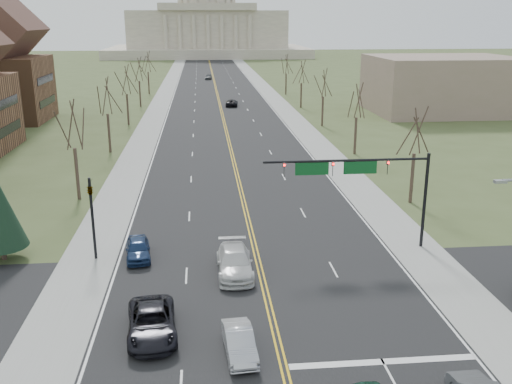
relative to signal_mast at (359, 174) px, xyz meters
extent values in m
plane|color=#3F4D26|center=(-7.45, -13.50, -5.76)|extent=(600.00, 600.00, 0.00)
cube|color=black|center=(-7.45, 96.50, -5.76)|extent=(20.00, 380.00, 0.01)
cube|color=black|center=(-7.45, -7.50, -5.76)|extent=(120.00, 14.00, 0.01)
cube|color=gray|center=(-19.45, 96.50, -5.75)|extent=(4.00, 380.00, 0.03)
cube|color=gray|center=(4.55, 96.50, -5.75)|extent=(4.00, 380.00, 0.03)
cube|color=gold|center=(-7.45, 96.50, -5.75)|extent=(0.42, 380.00, 0.01)
cube|color=silver|center=(-17.25, 96.50, -5.75)|extent=(0.15, 380.00, 0.01)
cube|color=silver|center=(2.35, 96.50, -5.75)|extent=(0.15, 380.00, 0.01)
cube|color=silver|center=(-2.45, -14.50, -5.75)|extent=(9.50, 0.50, 0.01)
cube|color=beige|center=(-7.45, 236.50, -3.76)|extent=(90.00, 60.00, 4.00)
cube|color=beige|center=(-7.45, 236.50, 6.24)|extent=(70.00, 40.00, 16.00)
cube|color=beige|center=(-7.45, 216.00, 15.74)|extent=(42.00, 3.00, 3.00)
cylinder|color=black|center=(5.05, 0.00, -2.16)|extent=(0.24, 0.24, 7.20)
cylinder|color=black|center=(-0.95, 0.00, 1.04)|extent=(12.00, 0.18, 0.18)
imported|color=black|center=(2.05, 0.00, 0.49)|extent=(0.35, 0.40, 1.10)
sphere|color=#FF0C0C|center=(2.05, -0.15, 0.84)|extent=(0.18, 0.18, 0.18)
imported|color=black|center=(-1.95, 0.00, 0.49)|extent=(0.35, 0.40, 1.10)
sphere|color=#FF0C0C|center=(-1.95, -0.15, 0.84)|extent=(0.18, 0.18, 0.18)
imported|color=black|center=(-5.45, 0.00, 0.49)|extent=(0.35, 0.40, 1.10)
sphere|color=#FF0C0C|center=(-5.45, -0.15, 0.84)|extent=(0.18, 0.18, 0.18)
cube|color=#0C4C1E|center=(0.05, 0.00, 0.49)|extent=(2.40, 0.12, 0.90)
cube|color=#0C4C1E|center=(-3.45, 0.00, 0.49)|extent=(2.40, 0.12, 0.90)
cylinder|color=black|center=(-18.95, 0.00, -2.76)|extent=(0.20, 0.20, 6.00)
imported|color=black|center=(-18.95, 0.00, -0.56)|extent=(0.32, 0.36, 0.99)
cube|color=gray|center=(3.05, -13.50, 3.19)|extent=(0.60, 0.25, 0.15)
cylinder|color=#33261E|center=(8.05, 10.50, -3.42)|extent=(0.32, 0.32, 4.68)
cylinder|color=#33261E|center=(-22.95, 14.50, -3.29)|extent=(0.32, 0.32, 4.95)
cylinder|color=#33261E|center=(8.05, 30.50, -3.42)|extent=(0.32, 0.32, 4.68)
cylinder|color=#33261E|center=(-22.95, 34.50, -3.29)|extent=(0.32, 0.32, 4.95)
cylinder|color=#33261E|center=(8.05, 50.50, -3.42)|extent=(0.32, 0.32, 4.68)
cylinder|color=#33261E|center=(-22.95, 54.50, -3.29)|extent=(0.32, 0.32, 4.95)
cylinder|color=#33261E|center=(8.05, 70.50, -3.42)|extent=(0.32, 0.32, 4.68)
cylinder|color=#33261E|center=(-22.95, 74.50, -3.29)|extent=(0.32, 0.32, 4.95)
cylinder|color=#33261E|center=(8.05, 90.50, -3.42)|extent=(0.32, 0.32, 4.68)
cylinder|color=#33261E|center=(-22.95, 94.50, -3.29)|extent=(0.32, 0.32, 4.95)
cylinder|color=#33261E|center=(-25.45, 0.50, -5.26)|extent=(0.36, 0.36, 1.00)
cube|color=black|center=(-35.90, 36.50, -2.91)|extent=(0.10, 9.80, 1.20)
cube|color=black|center=(-35.90, 36.50, 0.41)|extent=(0.10, 9.80, 1.20)
cube|color=black|center=(-36.90, 60.50, -2.61)|extent=(0.10, 9.80, 1.20)
cube|color=black|center=(-36.90, 60.50, 1.06)|extent=(0.10, 9.80, 1.20)
cube|color=#7F6C5A|center=(32.55, 62.50, -0.76)|extent=(25.00, 20.00, 10.00)
imported|color=#ADAFB6|center=(-9.54, -13.11, -5.08)|extent=(1.75, 4.18, 1.34)
imported|color=black|center=(-14.11, -10.86, -4.98)|extent=(3.07, 5.75, 1.54)
imported|color=silver|center=(-9.20, -3.46, -4.92)|extent=(2.34, 5.70, 1.65)
imported|color=navy|center=(-15.93, -0.23, -5.04)|extent=(2.17, 4.35, 1.42)
imported|color=black|center=(-5.18, 73.53, -5.09)|extent=(2.63, 4.95, 1.32)
imported|color=#44464A|center=(-8.90, 125.73, -5.00)|extent=(2.16, 4.56, 1.51)
camera|label=1|loc=(-11.13, -38.55, 10.66)|focal=40.00mm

